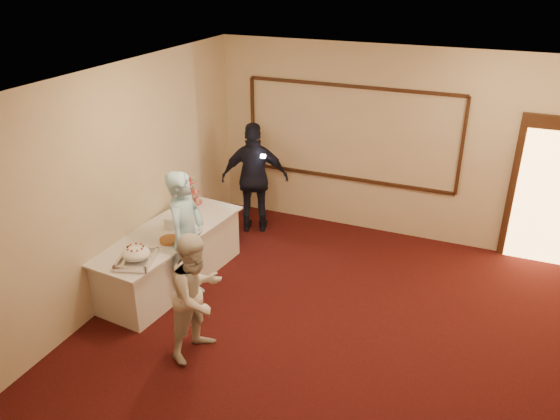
# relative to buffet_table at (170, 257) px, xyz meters

# --- Properties ---
(floor) EXTENTS (7.00, 7.00, 0.00)m
(floor) POSITION_rel_buffet_table_xyz_m (2.54, -0.82, -0.39)
(floor) COLOR black
(floor) RESTS_ON ground
(room_walls) EXTENTS (6.04, 7.04, 3.02)m
(room_walls) POSITION_rel_buffet_table_xyz_m (2.54, -0.82, 1.64)
(room_walls) COLOR beige
(room_walls) RESTS_ON floor
(wall_molding) EXTENTS (3.45, 0.04, 1.55)m
(wall_molding) POSITION_rel_buffet_table_xyz_m (1.74, 2.65, 1.21)
(wall_molding) COLOR black
(wall_molding) RESTS_ON room_walls
(doorway) EXTENTS (1.05, 0.07, 2.20)m
(doorway) POSITION_rel_buffet_table_xyz_m (4.69, 2.63, 0.69)
(doorway) COLOR black
(doorway) RESTS_ON floor
(buffet_table) EXTENTS (1.16, 2.45, 0.77)m
(buffet_table) POSITION_rel_buffet_table_xyz_m (0.00, 0.00, 0.00)
(buffet_table) COLOR silver
(buffet_table) RESTS_ON floor
(pavlova_tray) EXTENTS (0.53, 0.60, 0.21)m
(pavlova_tray) POSITION_rel_buffet_table_xyz_m (0.10, -0.82, 0.47)
(pavlova_tray) COLOR silver
(pavlova_tray) RESTS_ON buffet_table
(cupcake_stand) EXTENTS (0.31, 0.31, 0.46)m
(cupcake_stand) POSITION_rel_buffet_table_xyz_m (-0.20, 0.97, 0.55)
(cupcake_stand) COLOR #DA4C50
(cupcake_stand) RESTS_ON buffet_table
(plate_stack_a) EXTENTS (0.20, 0.20, 0.17)m
(plate_stack_a) POSITION_rel_buffet_table_xyz_m (-0.01, 0.12, 0.47)
(plate_stack_a) COLOR white
(plate_stack_a) RESTS_ON buffet_table
(plate_stack_b) EXTENTS (0.20, 0.20, 0.16)m
(plate_stack_b) POSITION_rel_buffet_table_xyz_m (0.16, 0.38, 0.46)
(plate_stack_b) COLOR white
(plate_stack_b) RESTS_ON buffet_table
(tart) EXTENTS (0.30, 0.30, 0.06)m
(tart) POSITION_rel_buffet_table_xyz_m (0.19, -0.24, 0.41)
(tart) COLOR white
(tart) RESTS_ON buffet_table
(man) EXTENTS (0.46, 0.68, 1.79)m
(man) POSITION_rel_buffet_table_xyz_m (0.45, -0.23, 0.51)
(man) COLOR #A1D8F4
(man) RESTS_ON floor
(woman) EXTENTS (0.72, 0.84, 1.50)m
(woman) POSITION_rel_buffet_table_xyz_m (1.13, -1.13, 0.36)
(woman) COLOR silver
(woman) RESTS_ON floor
(guest) EXTENTS (1.16, 0.81, 1.83)m
(guest) POSITION_rel_buffet_table_xyz_m (0.41, 1.91, 0.53)
(guest) COLOR black
(guest) RESTS_ON floor
(camera_flash) EXTENTS (0.08, 0.06, 0.05)m
(camera_flash) POSITION_rel_buffet_table_xyz_m (0.65, 1.71, 1.00)
(camera_flash) COLOR white
(camera_flash) RESTS_ON guest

